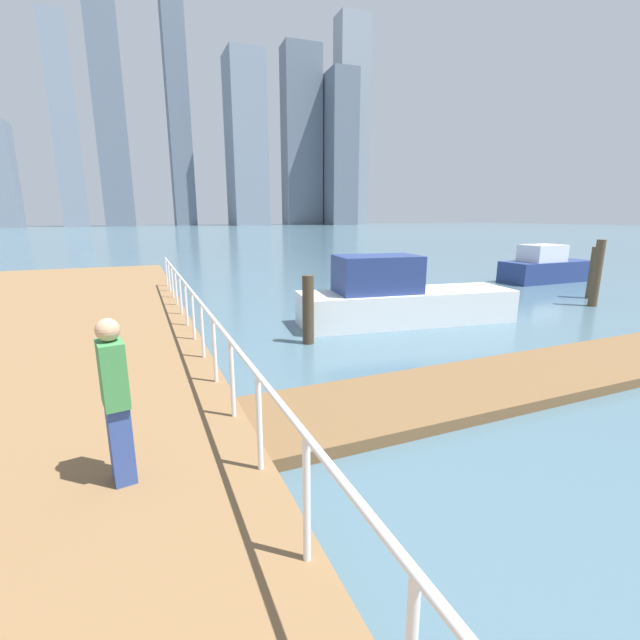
{
  "coord_description": "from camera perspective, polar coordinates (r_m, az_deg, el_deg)",
  "views": [
    {
      "loc": [
        -4.16,
        4.89,
        2.98
      ],
      "look_at": [
        -1.6,
        10.93,
        1.4
      ],
      "focal_mm": 24.25,
      "sensor_mm": 36.0,
      "label": 1
    }
  ],
  "objects": [
    {
      "name": "moored_boat_0",
      "position": [
        12.48,
        10.45,
        2.77
      ],
      "size": [
        6.34,
        2.53,
        1.94
      ],
      "color": "white",
      "rests_on": "ground_plane"
    },
    {
      "name": "skyline_tower_5",
      "position": [
        167.01,
        -2.46,
        22.79
      ],
      "size": [
        13.55,
        10.35,
        59.76
      ],
      "primitive_type": "cube",
      "rotation": [
        0.0,
        0.0,
        -0.07
      ],
      "color": "slate",
      "rests_on": "ground_plane"
    },
    {
      "name": "moored_boat_1",
      "position": [
        22.8,
        27.6,
        6.16
      ],
      "size": [
        4.44,
        1.63,
        1.71
      ],
      "color": "navy",
      "rests_on": "ground_plane"
    },
    {
      "name": "floating_dock",
      "position": [
        8.71,
        24.46,
        -7.12
      ],
      "size": [
        11.04,
        2.0,
        0.18
      ],
      "primitive_type": "cube",
      "color": "brown",
      "rests_on": "ground_plane"
    },
    {
      "name": "skyline_tower_0",
      "position": [
        142.8,
        -36.45,
        15.05
      ],
      "size": [
        6.32,
        7.18,
        26.15
      ],
      "primitive_type": "cube",
      "rotation": [
        0.0,
        0.0,
        -0.03
      ],
      "color": "gray",
      "rests_on": "ground_plane"
    },
    {
      "name": "skyline_tower_3",
      "position": [
        163.41,
        -18.35,
        26.05
      ],
      "size": [
        6.7,
        8.94,
        80.27
      ],
      "primitive_type": "cube",
      "rotation": [
        0.0,
        0.0,
        0.0
      ],
      "color": "slate",
      "rests_on": "ground_plane"
    },
    {
      "name": "skyline_tower_7",
      "position": [
        182.89,
        4.11,
        24.31
      ],
      "size": [
        12.13,
        9.63,
        74.52
      ],
      "primitive_type": "cube",
      "rotation": [
        0.0,
        0.0,
        -0.05
      ],
      "color": "#8C939E",
      "rests_on": "ground_plane"
    },
    {
      "name": "dock_piling_2",
      "position": [
        17.25,
        32.71,
        5.2
      ],
      "size": [
        0.28,
        0.28,
        2.23
      ],
      "primitive_type": "cylinder",
      "color": "brown",
      "rests_on": "ground_plane"
    },
    {
      "name": "skyline_tower_2",
      "position": [
        152.95,
        -26.16,
        24.2
      ],
      "size": [
        8.78,
        8.75,
        69.26
      ],
      "primitive_type": "cube",
      "rotation": [
        0.0,
        0.0,
        0.04
      ],
      "color": "slate",
      "rests_on": "ground_plane"
    },
    {
      "name": "skyline_tower_4",
      "position": [
        155.22,
        -9.75,
        22.11
      ],
      "size": [
        11.31,
        13.87,
        53.22
      ],
      "primitive_type": "cube",
      "rotation": [
        0.0,
        0.0,
        -0.0
      ],
      "color": "gray",
      "rests_on": "ground_plane"
    },
    {
      "name": "dock_piling_3",
      "position": [
        18.91,
        32.35,
        5.28
      ],
      "size": [
        0.28,
        0.28,
        1.9
      ],
      "primitive_type": "cylinder",
      "color": "brown",
      "rests_on": "ground_plane"
    },
    {
      "name": "ground_plane",
      "position": [
        15.95,
        -7.47,
        2.65
      ],
      "size": [
        300.0,
        300.0,
        0.0
      ],
      "primitive_type": "plane",
      "color": "#476675"
    },
    {
      "name": "boardwalk_railing",
      "position": [
        5.06,
        -10.11,
        -7.15
      ],
      "size": [
        0.06,
        25.42,
        1.08
      ],
      "color": "white",
      "rests_on": "boardwalk"
    },
    {
      "name": "skyline_tower_6",
      "position": [
        162.09,
        2.65,
        21.42
      ],
      "size": [
        9.98,
        13.43,
        50.53
      ],
      "primitive_type": "cube",
      "rotation": [
        0.0,
        0.0,
        -0.08
      ],
      "color": "slate",
      "rests_on": "ground_plane"
    },
    {
      "name": "pedestrian_0",
      "position": [
        4.65,
        -25.34,
        -9.5
      ],
      "size": [
        0.28,
        0.39,
        1.67
      ],
      "color": "#334C99",
      "rests_on": "boardwalk"
    },
    {
      "name": "skyline_tower_1",
      "position": [
        153.01,
        -30.65,
        21.23
      ],
      "size": [
        7.51,
        9.74,
        56.26
      ],
      "primitive_type": "cube",
      "rotation": [
        0.0,
        0.0,
        0.1
      ],
      "color": "gray",
      "rests_on": "ground_plane"
    },
    {
      "name": "dock_piling_1",
      "position": [
        10.22,
        -1.58,
        1.34
      ],
      "size": [
        0.27,
        0.27,
        1.64
      ],
      "primitive_type": "cylinder",
      "color": "#473826",
      "rests_on": "ground_plane"
    }
  ]
}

